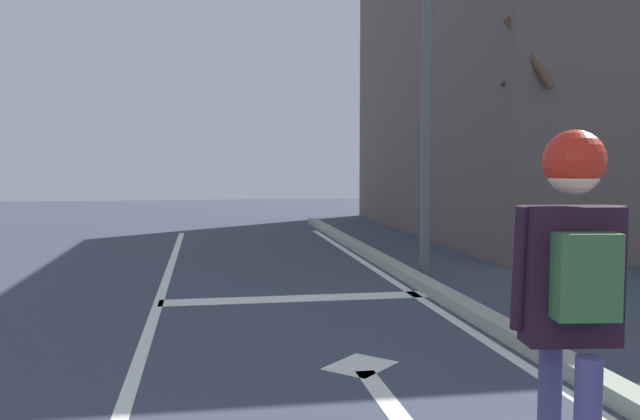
# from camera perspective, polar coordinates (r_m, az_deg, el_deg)

# --- Properties ---
(lane_line_center) EXTENTS (0.12, 20.00, 0.01)m
(lane_line_center) POSITION_cam_1_polar(r_m,az_deg,el_deg) (6.56, -14.73, -11.19)
(lane_line_center) COLOR white
(lane_line_center) RESTS_ON ground
(lane_line_curbside) EXTENTS (0.12, 20.00, 0.01)m
(lane_line_curbside) POSITION_cam_1_polar(r_m,az_deg,el_deg) (7.05, 12.86, -10.08)
(lane_line_curbside) COLOR white
(lane_line_curbside) RESTS_ON ground
(stop_bar) EXTENTS (3.38, 0.40, 0.01)m
(stop_bar) POSITION_cam_1_polar(r_m,az_deg,el_deg) (8.51, -2.04, -7.50)
(stop_bar) COLOR white
(stop_bar) RESTS_ON ground
(lane_arrow_stem) EXTENTS (0.16, 1.40, 0.01)m
(lane_arrow_stem) POSITION_cam_1_polar(r_m,az_deg,el_deg) (5.05, 5.70, -15.79)
(lane_arrow_stem) COLOR white
(lane_arrow_stem) RESTS_ON ground
(lane_arrow_head) EXTENTS (0.71, 0.71, 0.01)m
(lane_arrow_head) POSITION_cam_1_polar(r_m,az_deg,el_deg) (5.83, 3.43, -13.01)
(lane_arrow_head) COLOR white
(lane_arrow_head) RESTS_ON ground
(curb_strip) EXTENTS (0.24, 24.00, 0.14)m
(curb_strip) POSITION_cam_1_polar(r_m,az_deg,el_deg) (7.13, 14.75, -9.40)
(curb_strip) COLOR #9AA48F
(curb_strip) RESTS_ON ground
(skater) EXTENTS (0.49, 0.65, 1.79)m
(skater) POSITION_cam_1_polar(r_m,az_deg,el_deg) (3.10, 20.62, -5.37)
(skater) COLOR #3F3D70
(skater) RESTS_ON skateboard
(roadside_tree) EXTENTS (1.04, 1.03, 4.01)m
(roadside_tree) POSITION_cam_1_polar(r_m,az_deg,el_deg) (11.52, 17.27, 4.01)
(roadside_tree) COLOR brown
(roadside_tree) RESTS_ON ground
(building_block) EXTENTS (10.93, 10.77, 7.05)m
(building_block) POSITION_cam_1_polar(r_m,az_deg,el_deg) (18.55, 24.32, 9.38)
(building_block) COLOR #5E544F
(building_block) RESTS_ON ground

